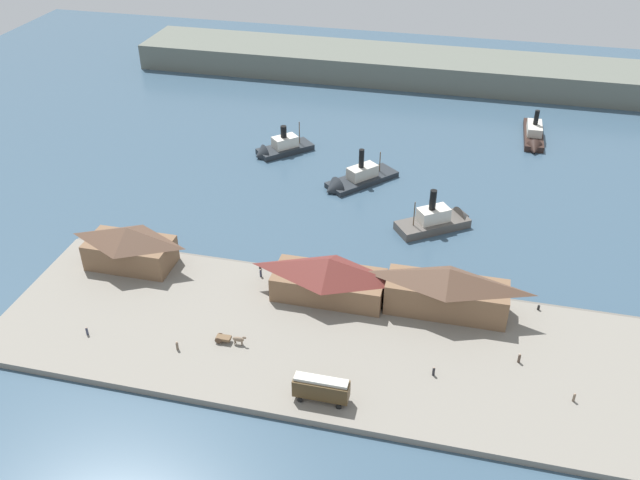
{
  "coord_description": "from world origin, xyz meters",
  "views": [
    {
      "loc": [
        21.63,
        -107.2,
        78.52
      ],
      "look_at": [
        -5.57,
        6.2,
        2.0
      ],
      "focal_mm": 38.37,
      "sensor_mm": 36.0,
      "label": 1
    }
  ],
  "objects": [
    {
      "name": "mooring_post_east",
      "position": [
        -14.83,
        -5.07,
        1.65
      ],
      "size": [
        0.44,
        0.44,
        0.9
      ],
      "primitive_type": "cylinder",
      "color": "black",
      "rests_on": "quay_promenade"
    },
    {
      "name": "street_tram",
      "position": [
        4.65,
        -35.68,
        3.73
      ],
      "size": [
        8.53,
        2.6,
        4.35
      ],
      "color": "#4C381E",
      "rests_on": "quay_promenade"
    },
    {
      "name": "ground_plane",
      "position": [
        0.0,
        0.0,
        0.0
      ],
      "size": [
        320.0,
        320.0,
        0.0
      ],
      "primitive_type": "plane",
      "color": "#385166"
    },
    {
      "name": "seawall_edge",
      "position": [
        0.0,
        -3.6,
        0.5
      ],
      "size": [
        110.0,
        0.8,
        1.0
      ],
      "primitive_type": "cube",
      "color": "#666159",
      "rests_on": "ground"
    },
    {
      "name": "ferry_mid_harbor",
      "position": [
        38.16,
        69.9,
        1.37
      ],
      "size": [
        4.96,
        20.83,
        9.24
      ],
      "color": "black",
      "rests_on": "ground"
    },
    {
      "name": "horse_cart",
      "position": [
        -13.19,
        -26.73,
        2.14
      ],
      "size": [
        5.4,
        1.41,
        1.87
      ],
      "color": "brown",
      "rests_on": "quay_promenade"
    },
    {
      "name": "ferry_shed_east_terminal",
      "position": [
        21.11,
        -9.66,
        5.79
      ],
      "size": [
        21.59,
        7.76,
        9.04
      ],
      "color": "brown",
      "rests_on": "quay_promenade"
    },
    {
      "name": "ferry_near_quay",
      "position": [
        -4.23,
        34.22,
        1.24
      ],
      "size": [
        17.29,
        18.65,
        10.89
      ],
      "color": "#23282D",
      "rests_on": "ground"
    },
    {
      "name": "ferry_approaching_west",
      "position": [
        17.61,
        20.35,
        1.64
      ],
      "size": [
        17.24,
        14.55,
        11.13
      ],
      "color": "#514C47",
      "rests_on": "ground"
    },
    {
      "name": "pedestrian_at_waters_edge",
      "position": [
        -37.52,
        -30.44,
        1.94
      ],
      "size": [
        0.4,
        0.4,
        1.61
      ],
      "color": "#33384C",
      "rests_on": "quay_promenade"
    },
    {
      "name": "pedestrian_near_cart",
      "position": [
        20.73,
        -26.41,
        1.97
      ],
      "size": [
        0.42,
        0.42,
        1.69
      ],
      "color": "#232328",
      "rests_on": "quay_promenade"
    },
    {
      "name": "ferry_approaching_east",
      "position": [
        -26.25,
        46.5,
        1.4
      ],
      "size": [
        15.07,
        14.91,
        9.35
      ],
      "color": "#23282D",
      "rests_on": "ground"
    },
    {
      "name": "mooring_post_west",
      "position": [
        37.36,
        -5.57,
        1.65
      ],
      "size": [
        0.44,
        0.44,
        0.9
      ],
      "primitive_type": "cylinder",
      "color": "black",
      "rests_on": "quay_promenade"
    },
    {
      "name": "ferry_shed_customs_shed",
      "position": [
        0.01,
        -10.24,
        5.36
      ],
      "size": [
        20.54,
        9.0,
        8.19
      ],
      "color": "brown",
      "rests_on": "quay_promenade"
    },
    {
      "name": "pedestrian_walking_east",
      "position": [
        33.89,
        -20.23,
        2.02
      ],
      "size": [
        0.44,
        0.44,
        1.79
      ],
      "color": "#4C3D33",
      "rests_on": "quay_promenade"
    },
    {
      "name": "far_headland",
      "position": [
        0.0,
        110.0,
        4.0
      ],
      "size": [
        180.0,
        24.0,
        8.0
      ],
      "primitive_type": "cube",
      "color": "#60665B",
      "rests_on": "ground"
    },
    {
      "name": "pedestrian_standing_center",
      "position": [
        41.94,
        -26.99,
        1.94
      ],
      "size": [
        0.4,
        0.4,
        1.62
      ],
      "color": "#6B5B4C",
      "rests_on": "quay_promenade"
    },
    {
      "name": "ferry_shed_central_terminal",
      "position": [
        -39.53,
        -9.61,
        5.52
      ],
      "size": [
        16.7,
        8.73,
        8.51
      ],
      "color": "brown",
      "rests_on": "quay_promenade"
    },
    {
      "name": "pedestrian_by_tram",
      "position": [
        -13.88,
        -7.55,
        1.99
      ],
      "size": [
        0.43,
        0.43,
        1.73
      ],
      "color": "#33384C",
      "rests_on": "quay_promenade"
    },
    {
      "name": "quay_promenade",
      "position": [
        0.0,
        -22.0,
        0.6
      ],
      "size": [
        110.0,
        36.0,
        1.2
      ],
      "primitive_type": "cube",
      "color": "gray",
      "rests_on": "ground"
    },
    {
      "name": "pedestrian_near_east_shed",
      "position": [
        -21.1,
        -30.32,
        1.98
      ],
      "size": [
        0.43,
        0.43,
        1.72
      ],
      "color": "#6B5B4C",
      "rests_on": "quay_promenade"
    }
  ]
}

